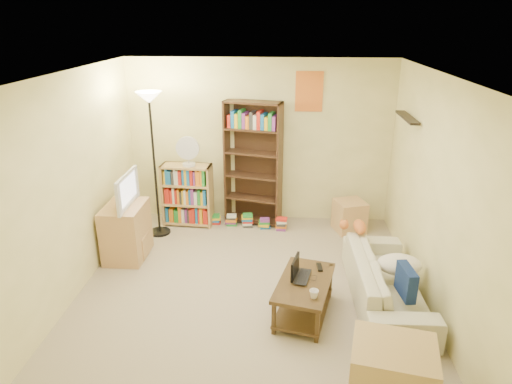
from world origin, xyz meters
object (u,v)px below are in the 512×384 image
(tabby_cat, at_px, (357,226))
(laptop, at_px, (307,278))
(floor_lamp, at_px, (151,123))
(short_bookshelf, at_px, (188,195))
(desk_fan, at_px, (188,151))
(sofa, at_px, (386,281))
(tv_stand, at_px, (126,231))
(television, at_px, (122,190))
(tall_bookshelf, at_px, (253,161))
(end_cabinet, at_px, (392,375))
(mug, at_px, (314,294))
(coffee_table, at_px, (304,293))
(side_table, at_px, (349,216))

(tabby_cat, bearing_deg, laptop, -124.18)
(laptop, xyz_separation_m, floor_lamp, (-2.11, 1.84, 1.25))
(laptop, bearing_deg, short_bookshelf, 50.93)
(tabby_cat, height_order, desk_fan, desk_fan)
(sofa, distance_m, tv_stand, 3.36)
(television, bearing_deg, tall_bookshelf, -52.44)
(sofa, bearing_deg, end_cabinet, 169.13)
(mug, xyz_separation_m, tv_stand, (-2.40, 1.46, -0.09))
(sofa, distance_m, floor_lamp, 3.68)
(sofa, height_order, desk_fan, desk_fan)
(coffee_table, xyz_separation_m, short_bookshelf, (-1.71, 2.23, 0.21))
(laptop, relative_size, end_cabinet, 0.56)
(short_bookshelf, height_order, side_table, short_bookshelf)
(coffee_table, xyz_separation_m, side_table, (0.76, 2.15, -0.03))
(desk_fan, bearing_deg, end_cabinet, -55.12)
(tv_stand, bearing_deg, tabby_cat, -2.70)
(tall_bookshelf, bearing_deg, coffee_table, -59.36)
(tabby_cat, xyz_separation_m, tall_bookshelf, (-1.39, 1.38, 0.40))
(coffee_table, distance_m, tall_bookshelf, 2.59)
(desk_fan, bearing_deg, television, -122.80)
(coffee_table, xyz_separation_m, tall_bookshelf, (-0.71, 2.38, 0.74))
(tabby_cat, relative_size, mug, 3.52)
(short_bookshelf, height_order, end_cabinet, short_bookshelf)
(mug, relative_size, desk_fan, 0.26)
(tabby_cat, relative_size, floor_lamp, 0.20)
(desk_fan, distance_m, end_cabinet, 4.19)
(coffee_table, height_order, mug, mug)
(tall_bookshelf, relative_size, floor_lamp, 0.90)
(tv_stand, bearing_deg, tall_bookshelf, 37.56)
(sofa, distance_m, side_table, 1.87)
(tabby_cat, bearing_deg, end_cabinet, -89.89)
(coffee_table, bearing_deg, tv_stand, 167.29)
(coffee_table, relative_size, end_cabinet, 1.55)
(laptop, distance_m, short_bookshelf, 2.80)
(end_cabinet, bearing_deg, tabby_cat, 90.11)
(mug, bearing_deg, side_table, 74.57)
(coffee_table, height_order, short_bookshelf, short_bookshelf)
(tall_bookshelf, bearing_deg, mug, -59.60)
(coffee_table, relative_size, television, 1.36)
(mug, bearing_deg, sofa, 35.26)
(sofa, height_order, mug, sofa)
(sofa, height_order, coffee_table, sofa)
(end_cabinet, bearing_deg, tall_bookshelf, 111.44)
(mug, relative_size, floor_lamp, 0.06)
(side_table, bearing_deg, mug, -105.43)
(laptop, bearing_deg, desk_fan, 50.65)
(tabby_cat, distance_m, television, 3.02)
(sofa, distance_m, mug, 1.06)
(sofa, height_order, laptop, sofa)
(mug, height_order, end_cabinet, end_cabinet)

